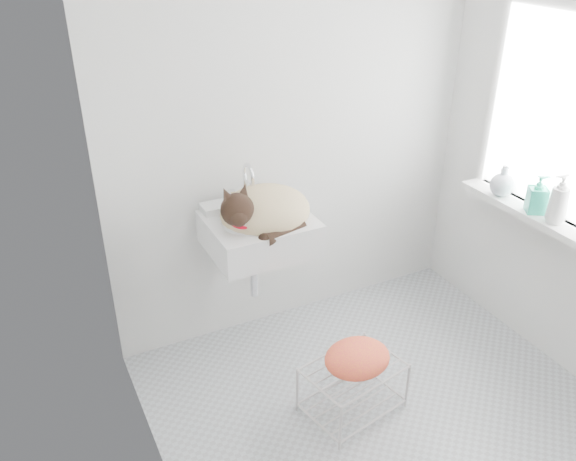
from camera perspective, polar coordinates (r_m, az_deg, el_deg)
name	(u,v)px	position (r m, az deg, el deg)	size (l,w,h in m)	color
floor	(382,410)	(3.24, 8.98, -16.61)	(2.20, 2.00, 0.02)	#B0B6BC
back_wall	(295,121)	(3.31, 0.67, 10.42)	(2.20, 0.02, 2.50)	silver
left_wall	(142,247)	(2.10, -13.78, -1.55)	(0.02, 2.00, 2.50)	silver
window_glass	(558,116)	(3.35, 24.42, 9.92)	(0.01, 0.80, 1.00)	white
window_frame	(556,117)	(3.34, 24.25, 9.90)	(0.04, 0.90, 1.10)	white
windowsill	(528,211)	(3.48, 21.94, 1.71)	(0.16, 0.88, 0.04)	white
sink	(259,218)	(3.11, -2.80, 1.19)	(0.54, 0.47, 0.22)	white
faucet	(245,181)	(3.20, -4.17, 4.73)	(0.20, 0.14, 0.20)	silver
cat	(262,212)	(3.08, -2.49, 1.78)	(0.50, 0.41, 0.31)	#D0BD83
wire_rack	(353,386)	(3.13, 6.20, -14.55)	(0.46, 0.32, 0.28)	silver
towel	(357,365)	(3.01, 6.60, -12.62)	(0.34, 0.24, 0.14)	orange
bottle_a	(554,222)	(3.36, 24.07, 0.73)	(0.09, 0.09, 0.22)	white
bottle_b	(534,212)	(3.44, 22.45, 1.65)	(0.09, 0.10, 0.21)	#21A785
bottle_c	(500,195)	(3.58, 19.63, 3.26)	(0.14, 0.14, 0.18)	silver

